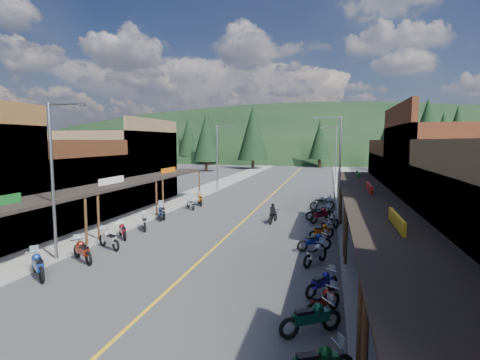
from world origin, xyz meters
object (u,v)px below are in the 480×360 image
Objects in this scene: pine_5 at (457,132)px; bike_east_3 at (311,316)px; streetlight_3 at (335,153)px; pine_2 at (253,132)px; pedestrian_east_a at (378,253)px; bike_east_7 at (314,241)px; bike_west_11 at (191,203)px; pine_3 at (320,139)px; shop_west_3 at (121,167)px; pine_10 at (206,137)px; bike_east_11 at (320,212)px; streetlight_0 at (55,175)px; pine_7 at (188,137)px; streetlight_2 at (338,162)px; pine_4 at (389,135)px; bike_east_5 at (322,282)px; pedestrian_east_b at (350,199)px; bike_east_9 at (330,222)px; bike_west_6 at (109,238)px; shop_east_2 at (463,187)px; bike_east_4 at (323,300)px; bike_west_8 at (145,221)px; streetlight_1 at (218,155)px; bike_east_6 at (315,253)px; bike_west_12 at (200,199)px; pine_11 at (427,134)px; bike_west_10 at (162,210)px; bike_west_9 at (161,212)px; bike_west_7 at (123,230)px; rider_on_bike at (273,215)px; pine_0 at (137,139)px; shop_west_2 at (52,189)px; bike_west_5 at (82,250)px; pine_8 at (166,142)px; bike_east_12 at (322,202)px; pine_9 at (443,139)px; bike_east_10 at (321,214)px.

pine_5 is 6.54× the size of bike_east_3.
pine_2 reaches higher than streetlight_3.
bike_east_7 is at bearing -151.83° from pedestrian_east_a.
pine_2 is at bearing 55.70° from bike_west_11.
streetlight_3 is 36.18m from pine_3.
pine_10 reaches higher than shop_west_3.
pine_3 reaches higher than bike_east_11.
streetlight_0 is 0.64× the size of pine_7.
streetlight_2 is 53.23m from pine_4.
pedestrian_east_b is (2.02, 19.64, 0.40)m from bike_east_5.
streetlight_2 is 3.76× the size of bike_east_9.
bike_east_9 reaches higher than bike_west_6.
shop_west_3 is 29.19m from shop_east_2.
shop_east_2 is 0.78× the size of pine_5.
bike_east_4 is 0.92× the size of bike_east_7.
streetlight_1 is at bearing 63.35° from bike_west_8.
bike_east_7 is (-0.14, 2.37, -0.01)m from bike_east_6.
bike_east_3 is 1.01× the size of bike_east_9.
bike_west_12 is at bearing 47.28° from bike_west_11.
bike_east_7 is at bearing -75.17° from pine_2.
pine_11 is at bearing -17.53° from pine_10.
pine_2 reaches higher than bike_west_10.
bike_west_9 is at bearing -145.01° from bike_east_7.
streetlight_3 is 34.09m from pedestrian_east_a.
pine_3 is 5.82× the size of bike_west_7.
pine_10 is at bearing -177.25° from bike_east_11.
streetlight_0 is 15.89m from bike_west_11.
bike_west_10 is at bearing 28.92° from pedestrian_east_b.
shop_west_3 is 17.37m from rider_on_bike.
bike_east_7 is (23.62, -51.02, -6.21)m from pine_10.
pedestrian_east_b reaches higher than bike_east_7.
streetlight_3 is 0.73× the size of pine_0.
bike_west_12 is (0.13, 2.17, 0.09)m from bike_west_11.
pine_4 and pine_7 have the same top height.
pine_11 reaches higher than bike_west_8.
bike_east_9 reaches higher than bike_west_7.
pedestrian_east_b is (1.96, 21.40, 0.41)m from bike_east_4.
pine_2 is 1.27× the size of pine_3.
shop_west_2 is 11.11m from bike_west_5.
streetlight_2 is 4.28× the size of bike_east_4.
streetlight_2 is 0.80× the size of pine_8.
pine_10 is at bearing 120.71° from streetlight_2.
bike_east_4 is (-0.72, -16.84, -3.93)m from streetlight_2.
pine_3 reaches higher than pedestrian_east_b.
bike_west_5 is 10.86m from bike_west_10.
bike_west_11 is 11.77m from bike_east_12.
rider_on_bike is (-21.68, -39.54, -5.77)m from pine_9.
bike_west_10 is (-40.46, -66.92, -7.34)m from pine_5.
bike_east_9 is (0.30, 11.24, 0.07)m from bike_east_5.
streetlight_1 is 20.44m from bike_east_10.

